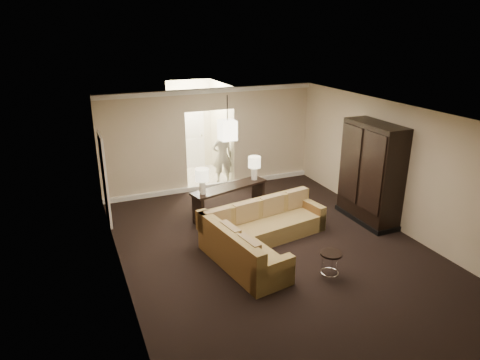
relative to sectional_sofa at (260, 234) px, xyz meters
name	(u,v)px	position (x,y,z in m)	size (l,w,h in m)	color
ground	(276,252)	(0.26, -0.25, -0.33)	(8.00, 8.00, 0.00)	black
wall_back	(211,140)	(0.26, 3.75, 1.07)	(6.00, 0.04, 2.80)	beige
wall_front	(444,306)	(0.26, -4.25, 1.07)	(6.00, 0.04, 2.80)	beige
wall_left	(120,213)	(-2.74, -0.25, 1.07)	(0.04, 8.00, 2.80)	beige
wall_right	(400,169)	(3.26, -0.25, 1.07)	(0.04, 8.00, 2.80)	beige
ceiling	(281,116)	(0.26, -0.25, 2.47)	(6.00, 8.00, 0.02)	white
crown_molding	(210,91)	(0.26, 3.70, 2.40)	(6.00, 0.10, 0.12)	white
baseboard	(212,186)	(0.26, 3.70, -0.27)	(6.00, 0.10, 0.12)	white
side_door	(105,180)	(-2.71, 2.55, 0.72)	(0.05, 0.90, 2.10)	white
foyer	(196,132)	(0.26, 5.09, 0.97)	(1.44, 2.02, 2.80)	silver
sectional_sofa	(260,234)	(0.00, 0.00, 0.00)	(2.88, 2.55, 0.83)	brown
coffee_table	(260,223)	(0.36, 0.75, -0.14)	(0.93, 0.93, 0.38)	white
console_table	(230,198)	(0.02, 1.75, 0.13)	(2.03, 0.97, 0.77)	black
armoire	(371,175)	(2.95, 0.29, 0.79)	(0.69, 1.62, 2.34)	black
drink_table	(331,260)	(0.73, -1.45, 0.03)	(0.40, 0.40, 0.50)	black
table_lamp_left	(202,177)	(-0.71, 1.54, 0.83)	(0.31, 0.31, 0.59)	white
table_lamp_right	(254,164)	(0.76, 1.96, 0.83)	(0.31, 0.31, 0.59)	white
pendant_light	(228,130)	(0.26, 2.45, 1.62)	(0.38, 0.38, 1.09)	black
person	(222,153)	(0.71, 4.05, 0.55)	(0.63, 0.42, 1.75)	beige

